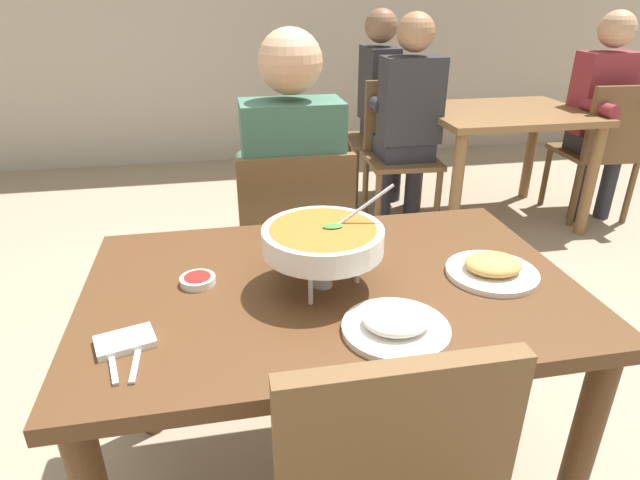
% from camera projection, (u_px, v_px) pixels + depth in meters
% --- Properties ---
extents(dining_table_main, '(1.25, 0.81, 0.73)m').
position_uv_depth(dining_table_main, '(330.00, 318.00, 1.42)').
color(dining_table_main, '#51331C').
rests_on(dining_table_main, ground_plane).
extents(chair_diner_main, '(0.44, 0.44, 0.90)m').
position_uv_depth(chair_diner_main, '(294.00, 245.00, 2.08)').
color(chair_diner_main, brown).
rests_on(chair_diner_main, ground_plane).
extents(diner_main, '(0.40, 0.45, 1.31)m').
position_uv_depth(diner_main, '(292.00, 186.00, 2.01)').
color(diner_main, '#2D2D38').
rests_on(diner_main, ground_plane).
extents(curry_bowl, '(0.33, 0.30, 0.26)m').
position_uv_depth(curry_bowl, '(323.00, 240.00, 1.30)').
color(curry_bowl, silver).
rests_on(curry_bowl, dining_table_main).
extents(rice_plate, '(0.24, 0.24, 0.06)m').
position_uv_depth(rice_plate, '(396.00, 324.00, 1.16)').
color(rice_plate, white).
rests_on(rice_plate, dining_table_main).
extents(appetizer_plate, '(0.24, 0.24, 0.06)m').
position_uv_depth(appetizer_plate, '(492.00, 268.00, 1.39)').
color(appetizer_plate, white).
rests_on(appetizer_plate, dining_table_main).
extents(sauce_dish, '(0.09, 0.09, 0.02)m').
position_uv_depth(sauce_dish, '(198.00, 280.00, 1.36)').
color(sauce_dish, white).
rests_on(sauce_dish, dining_table_main).
extents(napkin_folded, '(0.14, 0.11, 0.02)m').
position_uv_depth(napkin_folded, '(125.00, 342.00, 1.13)').
color(napkin_folded, white).
rests_on(napkin_folded, dining_table_main).
extents(fork_utensil, '(0.05, 0.17, 0.01)m').
position_uv_depth(fork_utensil, '(112.00, 359.00, 1.08)').
color(fork_utensil, silver).
rests_on(fork_utensil, dining_table_main).
extents(spoon_utensil, '(0.01, 0.17, 0.01)m').
position_uv_depth(spoon_utensil, '(137.00, 356.00, 1.09)').
color(spoon_utensil, silver).
rests_on(spoon_utensil, dining_table_main).
extents(dining_table_far, '(1.00, 0.80, 0.73)m').
position_uv_depth(dining_table_far, '(503.00, 131.00, 3.37)').
color(dining_table_far, brown).
rests_on(dining_table_far, ground_plane).
extents(chair_bg_left, '(0.47, 0.47, 0.90)m').
position_uv_depth(chair_bg_left, '(604.00, 145.00, 3.41)').
color(chair_bg_left, brown).
rests_on(chair_bg_left, ground_plane).
extents(chair_bg_middle, '(0.47, 0.47, 0.90)m').
position_uv_depth(chair_bg_middle, '(399.00, 145.00, 3.41)').
color(chair_bg_middle, brown).
rests_on(chair_bg_middle, ground_plane).
extents(chair_bg_right, '(0.48, 0.48, 0.90)m').
position_uv_depth(chair_bg_right, '(392.00, 129.00, 3.79)').
color(chair_bg_right, brown).
rests_on(chair_bg_right, ground_plane).
extents(patron_bg_left, '(0.40, 0.45, 1.31)m').
position_uv_depth(patron_bg_left, '(604.00, 106.00, 3.38)').
color(patron_bg_left, '#2D2D38').
rests_on(patron_bg_left, ground_plane).
extents(patron_bg_middle, '(0.40, 0.45, 1.31)m').
position_uv_depth(patron_bg_middle, '(408.00, 111.00, 3.22)').
color(patron_bg_middle, '#2D2D38').
rests_on(patron_bg_middle, ground_plane).
extents(patron_bg_right, '(0.45, 0.40, 1.31)m').
position_uv_depth(patron_bg_right, '(383.00, 95.00, 3.70)').
color(patron_bg_right, '#2D2D38').
rests_on(patron_bg_right, ground_plane).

